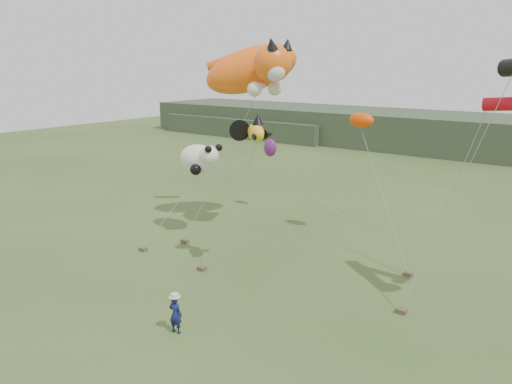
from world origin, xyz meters
TOP-DOWN VIEW (x-y plane):
  - ground at (0.00, 0.00)m, footprint 120.00×120.00m
  - headland at (-3.11, 44.69)m, footprint 90.00×13.00m
  - festival_attendant at (-0.10, -1.50)m, footprint 0.58×0.43m
  - sandbag_anchors at (-1.28, 5.02)m, footprint 13.71×5.53m
  - cat_kite at (-5.00, 9.82)m, footprint 7.09×5.51m
  - fish_kite at (-1.35, 4.51)m, footprint 2.64×1.74m
  - panda_kite at (-6.80, 7.08)m, footprint 2.80×1.81m
  - misc_kites at (-2.54, 12.49)m, footprint 8.31×2.48m

SIDE VIEW (x-z plane):
  - ground at x=0.00m, z-range 0.00..0.00m
  - sandbag_anchors at x=-1.28m, z-range 0.00..0.19m
  - festival_attendant at x=-0.10m, z-range 0.00..1.44m
  - headland at x=-3.11m, z-range -0.08..3.92m
  - panda_kite at x=-6.80m, z-range 3.54..5.28m
  - misc_kites at x=-2.54m, z-range 3.86..7.24m
  - fish_kite at x=-1.35m, z-range 6.01..7.27m
  - cat_kite at x=-5.00m, z-range 7.31..11.16m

